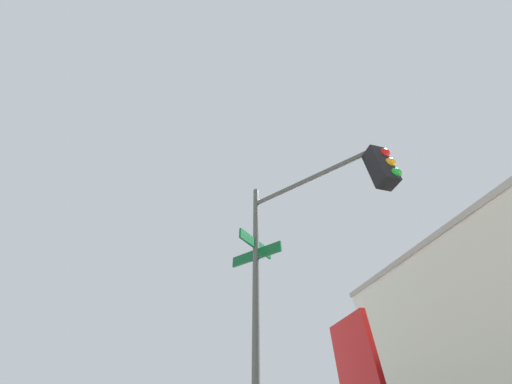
# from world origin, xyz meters

# --- Properties ---
(traffic_signal_near) EXTENTS (2.57, 2.23, 5.08)m
(traffic_signal_near) POSITION_xyz_m (-6.20, -6.12, 3.57)
(traffic_signal_near) COLOR #474C47
(traffic_signal_near) RESTS_ON ground_plane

